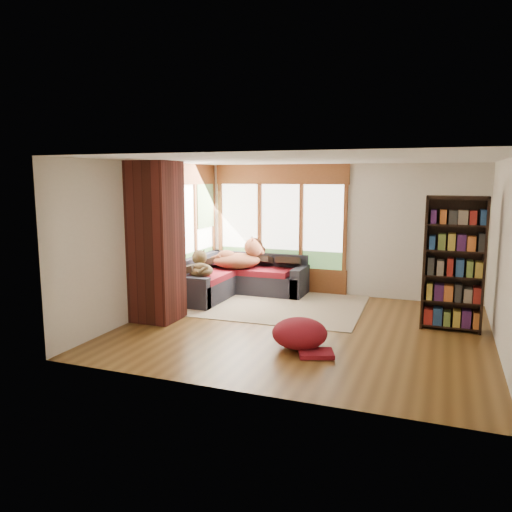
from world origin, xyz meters
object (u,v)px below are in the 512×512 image
Objects in this scene: bookshelf at (454,264)px; brick_chimney at (156,242)px; pouf at (300,332)px; dog_tan at (241,254)px; dog_brindle at (200,264)px; area_rug at (263,301)px; sectional_sofa at (232,280)px.

brick_chimney is at bearing -166.25° from bookshelf.
bookshelf is at bearing 39.86° from pouf.
dog_brindle is (-0.41, -0.99, -0.07)m from dog_tan.
brick_chimney is 1.26× the size of bookshelf.
pouf is at bearing -11.42° from brick_chimney.
area_rug is at bearing 54.63° from brick_chimney.
bookshelf is 4.38m from dog_brindle.
dog_tan is (-2.00, 2.72, 0.59)m from pouf.
dog_brindle is at bearing 178.69° from bookshelf.
dog_tan is at bearing 144.83° from area_rug.
dog_tan is 1.07m from dog_brindle.
dog_tan is (-3.96, 1.09, -0.22)m from bookshelf.
brick_chimney is 3.11× the size of dog_brindle.
pouf is (1.35, -2.26, 0.21)m from area_rug.
bookshelf is 2.67m from pouf.
sectional_sofa is 1.97× the size of dog_tan.
sectional_sofa is 0.98m from dog_brindle.
area_rug is at bearing 120.90° from pouf.
sectional_sofa is 2.86× the size of pouf.
bookshelf reaches higher than pouf.
pouf is at bearing -46.69° from sectional_sofa.
dog_brindle is at bearing 144.28° from pouf.
dog_brindle is at bearing -104.45° from sectional_sofa.
bookshelf is at bearing -41.05° from dog_tan.
pouf is at bearing -79.33° from dog_tan.
bookshelf is at bearing -10.71° from area_rug.
dog_tan is at bearing -53.45° from dog_brindle.
sectional_sofa reaches higher than area_rug.
bookshelf is at bearing -9.34° from sectional_sofa.
brick_chimney is at bearing 168.58° from pouf.
pouf reaches higher than area_rug.
brick_chimney is 4.68m from bookshelf.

